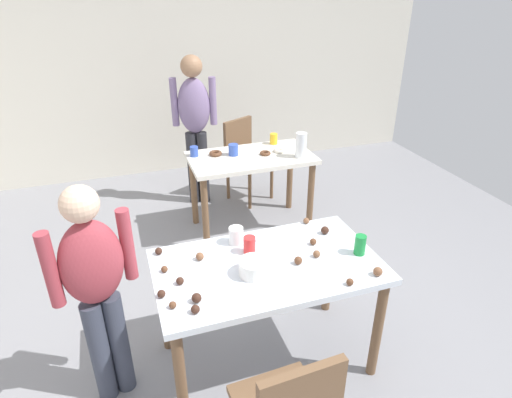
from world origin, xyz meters
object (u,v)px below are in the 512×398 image
object	(u,v)px
dining_table_far	(251,168)
chair_far_table	(245,155)
dining_table_near	(267,278)
pitcher_far	(301,145)
person_girl_near	(96,283)
soda_can	(360,245)
person_adult_far	(195,118)
mixing_bowl	(254,267)

from	to	relation	value
dining_table_far	chair_far_table	size ratio (longest dim) A/B	1.30
dining_table_near	pitcher_far	distance (m)	1.70
person_girl_near	soda_can	xyz separation A→B (m)	(1.47, -0.14, 0.01)
person_adult_far	pitcher_far	world-z (taller)	person_adult_far
dining_table_far	pitcher_far	distance (m)	0.51
person_girl_near	mixing_bowl	world-z (taller)	person_girl_near
person_girl_near	dining_table_near	bearing A→B (deg)	-3.75
dining_table_near	person_girl_near	bearing A→B (deg)	176.25
dining_table_far	person_girl_near	bearing A→B (deg)	-130.96
dining_table_far	chair_far_table	xyz separation A→B (m)	(0.14, 0.66, -0.13)
dining_table_near	dining_table_far	bearing A→B (deg)	75.06
dining_table_near	soda_can	bearing A→B (deg)	-8.08
chair_far_table	person_girl_near	world-z (taller)	person_girl_near
dining_table_far	person_adult_far	bearing A→B (deg)	117.41
dining_table_near	person_girl_near	xyz separation A→B (m)	(-0.92, 0.06, 0.15)
person_girl_near	mixing_bowl	distance (m)	0.83
chair_far_table	person_girl_near	distance (m)	2.70
person_girl_near	soda_can	bearing A→B (deg)	-5.37
soda_can	dining_table_near	bearing A→B (deg)	171.92
chair_far_table	mixing_bowl	bearing A→B (deg)	-106.13
chair_far_table	person_girl_near	bearing A→B (deg)	-124.02
dining_table_far	soda_can	distance (m)	1.72
chair_far_table	mixing_bowl	world-z (taller)	chair_far_table
dining_table_near	mixing_bowl	distance (m)	0.19
person_girl_near	pitcher_far	world-z (taller)	person_girl_near
dining_table_near	chair_far_table	bearing A→B (deg)	75.81
dining_table_far	mixing_bowl	size ratio (longest dim) A/B	6.55
soda_can	person_adult_far	bearing A→B (deg)	101.28
pitcher_far	soda_can	bearing A→B (deg)	-101.19
dining_table_near	mixing_bowl	xyz separation A→B (m)	(-0.10, -0.07, 0.14)
chair_far_table	person_adult_far	xyz separation A→B (m)	(-0.51, 0.04, 0.44)
person_girl_near	pitcher_far	distance (m)	2.26
chair_far_table	mixing_bowl	xyz separation A→B (m)	(-0.68, -2.35, 0.30)
chair_far_table	person_adult_far	distance (m)	0.68
person_girl_near	mixing_bowl	bearing A→B (deg)	-8.71
dining_table_far	person_girl_near	world-z (taller)	person_girl_near
dining_table_far	pitcher_far	size ratio (longest dim) A/B	4.97
dining_table_far	pitcher_far	bearing A→B (deg)	-22.69
dining_table_near	person_girl_near	distance (m)	0.94
person_girl_near	pitcher_far	xyz separation A→B (m)	(1.78, 1.39, 0.06)
person_adult_far	pitcher_far	distance (m)	1.18
mixing_bowl	dining_table_near	bearing A→B (deg)	32.62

